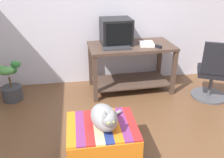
# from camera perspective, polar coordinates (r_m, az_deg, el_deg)

# --- Properties ---
(back_wall) EXTENTS (8.00, 0.10, 2.60)m
(back_wall) POSITION_cam_1_polar(r_m,az_deg,el_deg) (3.86, -3.29, 17.80)
(back_wall) COLOR silver
(back_wall) RESTS_ON ground_plane
(desk) EXTENTS (1.29, 0.71, 0.73)m
(desk) POSITION_cam_1_polar(r_m,az_deg,el_deg) (3.69, 4.47, 4.59)
(desk) COLOR #4C382D
(desk) RESTS_ON ground_plane
(tv_monitor) EXTENTS (0.46, 0.42, 0.38)m
(tv_monitor) POSITION_cam_1_polar(r_m,az_deg,el_deg) (3.61, 0.95, 11.17)
(tv_monitor) COLOR black
(tv_monitor) RESTS_ON desk
(keyboard) EXTENTS (0.40, 0.15, 0.02)m
(keyboard) POSITION_cam_1_polar(r_m,az_deg,el_deg) (3.41, 1.12, 7.34)
(keyboard) COLOR #333338
(keyboard) RESTS_ON desk
(book) EXTENTS (0.24, 0.30, 0.04)m
(book) POSITION_cam_1_polar(r_m,az_deg,el_deg) (3.63, 8.22, 8.27)
(book) COLOR white
(book) RESTS_ON desk
(ottoman_with_blanket) EXTENTS (0.67, 0.58, 0.41)m
(ottoman_with_blanket) POSITION_cam_1_polar(r_m,az_deg,el_deg) (2.47, -2.31, -14.71)
(ottoman_with_blanket) COLOR #4C4238
(ottoman_with_blanket) RESTS_ON ground_plane
(cat) EXTENTS (0.36, 0.43, 0.27)m
(cat) POSITION_cam_1_polar(r_m,az_deg,el_deg) (2.25, -1.77, -9.09)
(cat) COLOR gray
(cat) RESTS_ON ottoman_with_blanket
(potted_plant) EXTENTS (0.40, 0.40, 0.59)m
(potted_plant) POSITION_cam_1_polar(r_m,az_deg,el_deg) (3.76, -23.15, -1.08)
(potted_plant) COLOR #3D3D42
(potted_plant) RESTS_ON ground_plane
(office_chair) EXTENTS (0.56, 0.56, 0.89)m
(office_chair) POSITION_cam_1_polar(r_m,az_deg,el_deg) (3.73, 22.87, 0.97)
(office_chair) COLOR #4C4C51
(office_chair) RESTS_ON ground_plane
(stapler) EXTENTS (0.08, 0.12, 0.04)m
(stapler) POSITION_cam_1_polar(r_m,az_deg,el_deg) (3.53, 10.98, 7.61)
(stapler) COLOR black
(stapler) RESTS_ON desk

